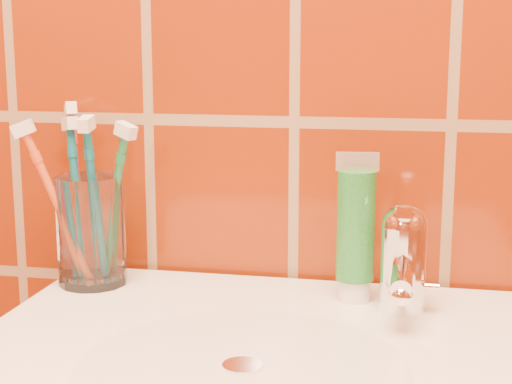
# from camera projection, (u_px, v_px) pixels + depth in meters

# --- Properties ---
(glass_tumbler) EXTENTS (0.10, 0.10, 0.13)m
(glass_tumbler) POSITION_uv_depth(u_px,v_px,m) (91.00, 230.00, 0.93)
(glass_tumbler) COLOR white
(glass_tumbler) RESTS_ON pedestal_sink
(toothpaste_tube) EXTENTS (0.05, 0.04, 0.17)m
(toothpaste_tube) POSITION_uv_depth(u_px,v_px,m) (356.00, 232.00, 0.87)
(toothpaste_tube) COLOR white
(toothpaste_tube) RESTS_ON pedestal_sink
(faucet) EXTENTS (0.05, 0.11, 0.12)m
(faucet) POSITION_uv_depth(u_px,v_px,m) (403.00, 256.00, 0.83)
(faucet) COLOR white
(faucet) RESTS_ON pedestal_sink
(toothbrush_0) EXTENTS (0.12, 0.11, 0.21)m
(toothbrush_0) POSITION_uv_depth(u_px,v_px,m) (113.00, 206.00, 0.92)
(toothbrush_0) COLOR #1C6C3E
(toothbrush_0) RESTS_ON glass_tumbler
(toothbrush_1) EXTENTS (0.03, 0.09, 0.22)m
(toothbrush_1) POSITION_uv_depth(u_px,v_px,m) (94.00, 204.00, 0.91)
(toothbrush_1) COLOR #0D6070
(toothbrush_1) RESTS_ON glass_tumbler
(toothbrush_2) EXTENTS (0.14, 0.12, 0.21)m
(toothbrush_2) POSITION_uv_depth(u_px,v_px,m) (59.00, 207.00, 0.91)
(toothbrush_2) COLOR #CF4F24
(toothbrush_2) RESTS_ON glass_tumbler
(toothbrush_3) EXTENTS (0.13, 0.16, 0.23)m
(toothbrush_3) POSITION_uv_depth(u_px,v_px,m) (77.00, 194.00, 0.95)
(toothbrush_3) COLOR #AC253D
(toothbrush_3) RESTS_ON glass_tumbler
(toothbrush_4) EXTENTS (0.09, 0.09, 0.21)m
(toothbrush_4) POSITION_uv_depth(u_px,v_px,m) (77.00, 202.00, 0.93)
(toothbrush_4) COLOR #0D6272
(toothbrush_4) RESTS_ON glass_tumbler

